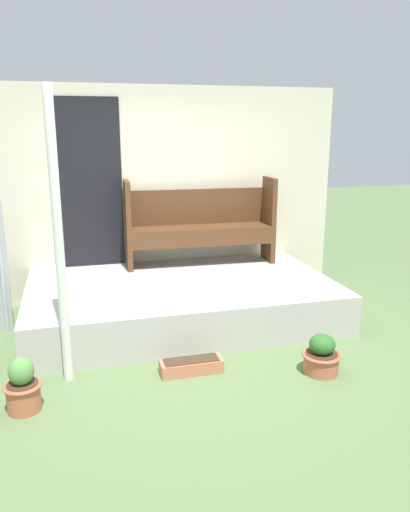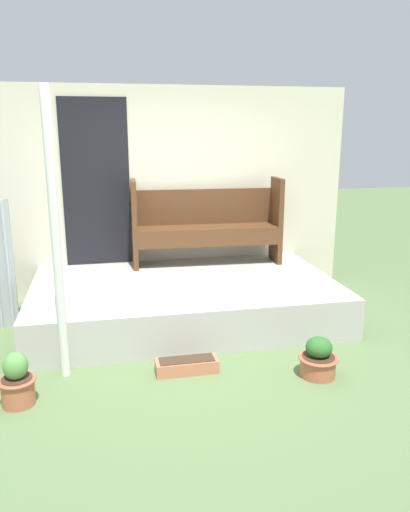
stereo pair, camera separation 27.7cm
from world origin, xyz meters
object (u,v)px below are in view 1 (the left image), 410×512
at_px(bench, 200,221).
at_px(planter_box_rect, 191,366).
at_px(flower_pot_middle, 321,356).
at_px(support_post, 59,242).
at_px(flower_pot_left, 23,388).

distance_m(bench, planter_box_rect, 2.26).
height_order(flower_pot_middle, planter_box_rect, flower_pot_middle).
bearing_deg(support_post, flower_pot_left, -128.34).
height_order(support_post, flower_pot_left, support_post).
bearing_deg(flower_pot_left, bench, 48.48).
bearing_deg(bench, support_post, -129.73).
relative_size(bench, flower_pot_middle, 5.17).
height_order(support_post, planter_box_rect, support_post).
distance_m(flower_pot_left, flower_pot_middle, 2.49).
distance_m(support_post, planter_box_rect, 1.57).
bearing_deg(flower_pot_middle, flower_pot_left, 179.05).
xyz_separation_m(bench, planter_box_rect, (-0.59, -1.97, -0.92)).
relative_size(flower_pot_left, planter_box_rect, 0.79).
height_order(bench, flower_pot_middle, bench).
height_order(bench, flower_pot_left, bench).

